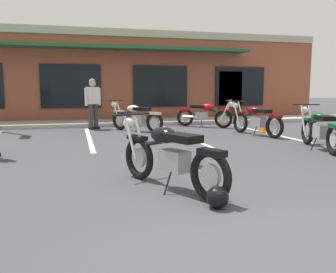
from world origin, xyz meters
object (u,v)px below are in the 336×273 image
motorcycle_foreground_classic (170,155)px  person_in_shorts_foreground (93,101)px  motorcycle_blue_standard (256,119)px  helmet_on_pavement (217,197)px  traffic_cone (265,124)px  motorcycle_green_cafe_racer (204,114)px  motorcycle_silver_naked (136,117)px  motorcycle_black_cruiser (320,129)px

motorcycle_foreground_classic → person_in_shorts_foreground: person_in_shorts_foreground is taller
motorcycle_blue_standard → helmet_on_pavement: (-3.54, -5.69, -0.33)m
helmet_on_pavement → traffic_cone: (4.18, 6.29, 0.13)m
motorcycle_green_cafe_racer → helmet_on_pavement: bearing=-109.3°
motorcycle_foreground_classic → motorcycle_silver_naked: (0.65, 6.61, 0.00)m
motorcycle_silver_naked → helmet_on_pavement: bearing=-92.5°
motorcycle_foreground_classic → motorcycle_blue_standard: size_ratio=0.94×
motorcycle_blue_standard → helmet_on_pavement: bearing=-121.9°
motorcycle_black_cruiser → person_in_shorts_foreground: bearing=131.3°
motorcycle_blue_standard → motorcycle_black_cruiser: bearing=-85.7°
motorcycle_black_cruiser → motorcycle_silver_naked: (-3.40, 4.37, 0.00)m
motorcycle_black_cruiser → helmet_on_pavement: 4.89m
motorcycle_silver_naked → helmet_on_pavement: motorcycle_silver_naked is taller
traffic_cone → motorcycle_green_cafe_racer: bearing=125.9°
traffic_cone → motorcycle_foreground_classic: bearing=-129.9°
motorcycle_foreground_classic → motorcycle_green_cafe_racer: bearing=66.3°
motorcycle_foreground_classic → motorcycle_black_cruiser: size_ratio=0.95×
person_in_shorts_foreground → traffic_cone: bearing=-23.1°
motorcycle_foreground_classic → traffic_cone: size_ratio=3.68×
person_in_shorts_foreground → traffic_cone: (5.14, -2.19, -0.69)m
helmet_on_pavement → traffic_cone: 7.55m
motorcycle_foreground_classic → motorcycle_silver_naked: 6.64m
person_in_shorts_foreground → traffic_cone: person_in_shorts_foreground is taller
motorcycle_silver_naked → motorcycle_blue_standard: same height
motorcycle_blue_standard → motorcycle_silver_naked: bearing=150.3°
person_in_shorts_foreground → motorcycle_foreground_classic: bearing=-85.2°
motorcycle_foreground_classic → helmet_on_pavement: size_ratio=7.51×
motorcycle_foreground_classic → motorcycle_green_cafe_racer: 7.88m
helmet_on_pavement → traffic_cone: bearing=56.4°
person_in_shorts_foreground → motorcycle_black_cruiser: bearing=-48.7°
motorcycle_silver_naked → helmet_on_pavement: (-0.33, -7.52, -0.33)m
motorcycle_silver_naked → motorcycle_blue_standard: 3.69m
motorcycle_black_cruiser → traffic_cone: (0.46, 3.14, -0.20)m
motorcycle_silver_naked → person_in_shorts_foreground: bearing=143.3°
motorcycle_foreground_classic → motorcycle_green_cafe_racer: same height
traffic_cone → person_in_shorts_foreground: bearing=156.9°
motorcycle_black_cruiser → motorcycle_blue_standard: (-0.19, 2.54, 0.00)m
motorcycle_blue_standard → motorcycle_green_cafe_racer: size_ratio=1.21×
motorcycle_silver_naked → motorcycle_green_cafe_racer: 2.59m
motorcycle_silver_naked → motorcycle_green_cafe_racer: size_ratio=1.02×
motorcycle_black_cruiser → motorcycle_green_cafe_racer: (-0.88, 4.98, 0.00)m
traffic_cone → motorcycle_blue_standard: bearing=-137.1°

